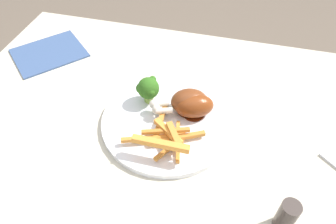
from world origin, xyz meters
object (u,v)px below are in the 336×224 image
Objects in this scene: carrot_fries_pile at (166,136)px; chicken_drumstick_far at (188,102)px; dining_table at (201,161)px; dinner_plate at (168,121)px; pepper_shaker at (287,216)px; chicken_drumstick_near at (192,106)px; broccoli_floret_front at (148,88)px.

chicken_drumstick_far is at bearing 78.15° from carrot_fries_pile.
dining_table is at bearing 42.94° from carrot_fries_pile.
carrot_fries_pile is (0.01, -0.06, 0.03)m from dinner_plate.
pepper_shaker reaches higher than carrot_fries_pile.
dinner_plate is at bearing -150.96° from chicken_drumstick_near.
chicken_drumstick_far is 1.95× the size of pepper_shaker.
carrot_fries_pile is at bearing -110.56° from chicken_drumstick_near.
chicken_drumstick_near is (-0.03, 0.02, 0.15)m from dining_table.
dinner_plate is at bearing 101.35° from carrot_fries_pile.
carrot_fries_pile is at bearing -57.20° from broccoli_floret_front.
dinner_plate is 0.06m from chicken_drumstick_far.
broccoli_floret_front is at bearing 175.39° from chicken_drumstick_far.
carrot_fries_pile is 0.24m from pepper_shaker.
pepper_shaker is at bearing -47.42° from dining_table.
dinner_plate is at bearing 144.23° from pepper_shaker.
chicken_drumstick_near is at bearing -39.35° from chicken_drumstick_far.
carrot_fries_pile is 1.20× the size of chicken_drumstick_near.
chicken_drumstick_near is 2.02× the size of pepper_shaker.
pepper_shaker reaches higher than chicken_drumstick_far.
chicken_drumstick_near is at bearing -9.73° from broccoli_floret_front.
pepper_shaker is (0.20, -0.20, -0.00)m from chicken_drumstick_far.
dining_table is 9.15× the size of chicken_drumstick_far.
broccoli_floret_front reaches higher than carrot_fries_pile.
chicken_drumstick_near is (0.03, 0.09, 0.00)m from carrot_fries_pile.
chicken_drumstick_near reaches higher than dinner_plate.
carrot_fries_pile is (-0.07, -0.06, 0.14)m from dining_table.
broccoli_floret_front is at bearing 162.51° from dining_table.
chicken_drumstick_far is (0.09, -0.01, -0.01)m from broccoli_floret_front.
carrot_fries_pile is 1.24× the size of chicken_drumstick_far.
chicken_drumstick_near is (0.04, 0.02, 0.03)m from dinner_plate.
chicken_drumstick_near is at bearing 143.62° from dining_table.
carrot_fries_pile reaches higher than dining_table.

